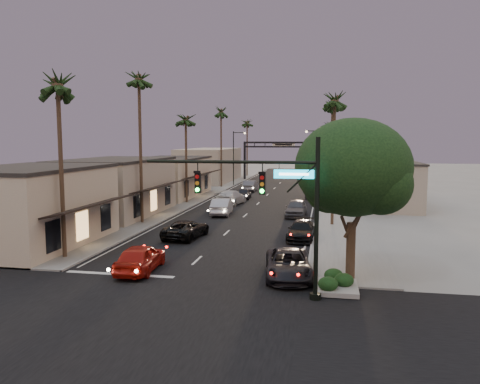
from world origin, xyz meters
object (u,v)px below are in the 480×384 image
at_px(palm_ld, 221,109).
at_px(palm_far, 247,121).
at_px(corner_tree, 354,172).
at_px(streetlight_left, 235,154).
at_px(palm_rc, 331,123).
at_px(curbside_near, 288,264).
at_px(palm_lc, 186,116).
at_px(oncoming_red, 140,258).
at_px(palm_la, 57,79).
at_px(oncoming_pickup, 186,229).
at_px(oncoming_silver, 222,206).
at_px(streetlight_right, 318,157).
at_px(curbside_black, 301,230).
at_px(palm_ra, 335,96).
at_px(palm_lb, 139,75).
at_px(palm_rb, 332,102).
at_px(arch, 283,151).
at_px(traffic_signal, 277,194).

relative_size(palm_ld, palm_far, 1.08).
distance_m(corner_tree, streetlight_left, 53.15).
distance_m(streetlight_left, palm_far, 20.96).
distance_m(streetlight_left, palm_rc, 17.42).
relative_size(palm_far, curbside_near, 2.45).
height_order(palm_lc, oncoming_red, palm_lc).
xyz_separation_m(palm_la, oncoming_pickup, (5.91, 7.51, -10.74)).
bearing_deg(oncoming_silver, streetlight_right, -124.26).
bearing_deg(palm_la, streetlight_left, 88.04).
height_order(palm_la, curbside_black, palm_la).
distance_m(oncoming_pickup, oncoming_silver, 11.65).
relative_size(palm_lc, curbside_near, 2.26).
distance_m(corner_tree, palm_ra, 17.45).
xyz_separation_m(palm_lb, oncoming_pickup, (5.91, -5.49, -12.68)).
height_order(corner_tree, oncoming_pickup, corner_tree).
relative_size(palm_lb, oncoming_pickup, 2.98).
xyz_separation_m(palm_lc, palm_ra, (17.20, -12.00, 0.97)).
xyz_separation_m(palm_ra, oncoming_silver, (-11.05, 4.16, -10.60)).
bearing_deg(palm_ra, curbside_black, -110.42).
distance_m(corner_tree, palm_rb, 37.12).
xyz_separation_m(palm_ra, oncoming_red, (-11.17, -17.00, -10.63)).
bearing_deg(streetlight_left, oncoming_silver, -81.49).
xyz_separation_m(palm_rb, curbside_black, (-2.40, -26.45, -11.71)).
xyz_separation_m(streetlight_right, oncoming_red, (-9.49, -38.00, -4.51)).
distance_m(arch, oncoming_pickup, 53.77).
relative_size(palm_la, palm_rc, 1.08).
xyz_separation_m(corner_tree, palm_la, (-18.08, 1.55, 5.46)).
bearing_deg(curbside_near, palm_rc, 80.45).
height_order(streetlight_left, palm_lb, palm_lb).
bearing_deg(curbside_near, palm_far, 94.53).
xyz_separation_m(traffic_signal, palm_lc, (-14.29, 32.00, 5.39)).
bearing_deg(traffic_signal, palm_la, 160.71).
xyz_separation_m(traffic_signal, palm_ld, (-14.29, 51.00, 7.33)).
distance_m(palm_ra, oncoming_pickup, 17.29).
height_order(palm_la, oncoming_silver, palm_la).
bearing_deg(streetlight_left, oncoming_pickup, -84.18).
distance_m(streetlight_left, curbside_black, 42.77).
xyz_separation_m(corner_tree, palm_ld, (-18.08, 47.55, 6.44)).
bearing_deg(streetlight_left, oncoming_red, -85.12).
height_order(palm_rb, oncoming_silver, palm_rb).
height_order(traffic_signal, palm_rc, palm_rc).
bearing_deg(oncoming_pickup, oncoming_red, 97.88).
xyz_separation_m(oncoming_red, oncoming_silver, (0.11, 21.16, 0.03)).
distance_m(palm_lc, palm_ra, 20.99).
height_order(palm_far, oncoming_red, palm_far).
height_order(palm_far, oncoming_pickup, palm_far).
height_order(corner_tree, streetlight_left, streetlight_left).
bearing_deg(palm_ra, oncoming_silver, 159.38).
bearing_deg(traffic_signal, palm_ra, 81.72).
bearing_deg(oncoming_pickup, palm_la, 58.95).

